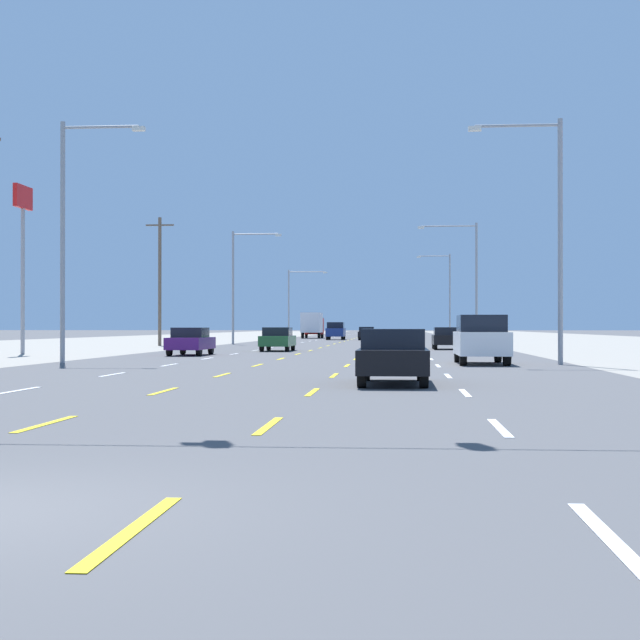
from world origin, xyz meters
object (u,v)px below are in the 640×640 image
sedan_inner_right_nearest (393,356)px  streetlight_right_row_0 (551,223)px  suv_far_right_near (481,339)px  streetlight_left_row_0 (70,225)px  box_truck_far_left_distant_a (312,324)px  streetlight_right_row_2 (447,290)px  sedan_far_left_mid (191,341)px  streetlight_left_row_2 (293,297)px  pole_sign_left_row_1 (23,228)px  sedan_far_right_far (446,338)px  sedan_inner_left_midfar (278,339)px  sedan_center_turn_farther (367,333)px  streetlight_left_row_1 (238,279)px  suv_inner_left_farthest (336,331)px  streetlight_right_row_1 (470,273)px

sedan_inner_right_nearest → streetlight_right_row_0: (6.21, 13.34, 4.86)m
suv_far_right_near → streetlight_left_row_0: (-16.89, -0.38, 4.69)m
streetlight_left_row_0 → box_truck_far_left_distant_a: bearing=88.2°
suv_far_right_near → streetlight_right_row_2: (2.69, 81.73, 5.06)m
sedan_far_left_mid → streetlight_left_row_2: 71.34m
pole_sign_left_row_1 → streetlight_right_row_2: bearing=69.4°
box_truck_far_left_distant_a → sedan_far_right_far: bearing=-76.2°
sedan_inner_left_midfar → streetlight_left_row_0: size_ratio=0.45×
suv_far_right_near → sedan_far_right_far: bearing=90.4°
sedan_center_turn_farther → streetlight_left_row_1: bearing=-110.9°
box_truck_far_left_distant_a → streetlight_left_row_0: bearing=-91.8°
sedan_inner_left_midfar → streetlight_right_row_2: size_ratio=0.43×
sedan_far_left_mid → suv_inner_left_farthest: bearing=86.2°
sedan_far_right_far → streetlight_left_row_2: size_ratio=0.52×
suv_inner_left_farthest → box_truck_far_left_distant_a: bearing=106.0°
suv_inner_left_farthest → pole_sign_left_row_1: bearing=-103.0°
sedan_far_right_far → sedan_center_turn_farther: size_ratio=1.00×
sedan_inner_left_midfar → streetlight_left_row_1: bearing=105.9°
sedan_inner_right_nearest → pole_sign_left_row_1: 32.84m
streetlight_left_row_2 → sedan_inner_right_nearest: bearing=-82.2°
suv_inner_left_farthest → box_truck_far_left_distant_a: box_truck_far_left_distant_a is taller
streetlight_left_row_2 → suv_inner_left_farthest: bearing=-64.3°
suv_inner_left_farthest → streetlight_left_row_1: bearing=-102.8°
sedan_inner_left_midfar → streetlight_right_row_1: 25.60m
pole_sign_left_row_1 → streetlight_left_row_0: size_ratio=0.92×
streetlight_left_row_2 → streetlight_right_row_2: (19.29, 0.00, 0.91)m
sedan_far_left_mid → box_truck_far_left_distant_a: (-0.03, 71.73, 1.08)m
sedan_center_turn_farther → streetlight_right_row_1: bearing=-70.2°
sedan_far_left_mid → pole_sign_left_row_1: bearing=174.7°
box_truck_far_left_distant_a → sedan_inner_left_midfar: bearing=-86.8°
sedan_far_right_far → streetlight_right_row_0: 25.79m
sedan_far_right_far → streetlight_right_row_1: 16.93m
streetlight_right_row_2 → box_truck_far_left_distant_a: bearing=178.1°
suv_inner_left_farthest → streetlight_left_row_2: size_ratio=0.56×
streetlight_left_row_1 → streetlight_left_row_2: (0.17, 41.05, -0.36)m
streetlight_right_row_0 → streetlight_left_row_0: bearing=-180.0°
sedan_inner_right_nearest → streetlight_right_row_2: size_ratio=0.43×
sedan_center_turn_farther → streetlight_left_row_1: streetlight_left_row_1 is taller
streetlight_right_row_2 → sedan_inner_right_nearest: bearing=-93.7°
sedan_inner_left_midfar → box_truck_far_left_distant_a: bearing=93.2°
sedan_inner_right_nearest → sedan_far_right_far: bearing=85.1°
sedan_inner_right_nearest → box_truck_far_left_distant_a: (-10.78, 96.02, 1.08)m
sedan_inner_right_nearest → streetlight_left_row_0: bearing=135.2°
streetlight_right_row_1 → sedan_inner_left_midfar: bearing=-122.0°
pole_sign_left_row_1 → streetlight_left_row_2: 70.66m
suv_inner_left_farthest → streetlight_right_row_1: size_ratio=0.49×
sedan_inner_right_nearest → streetlight_right_row_2: (6.16, 95.45, 5.33)m
sedan_far_left_mid → streetlight_right_row_2: size_ratio=0.43×
streetlight_right_row_0 → streetlight_right_row_1: streetlight_right_row_1 is taller
suv_far_right_near → streetlight_left_row_1: 44.23m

